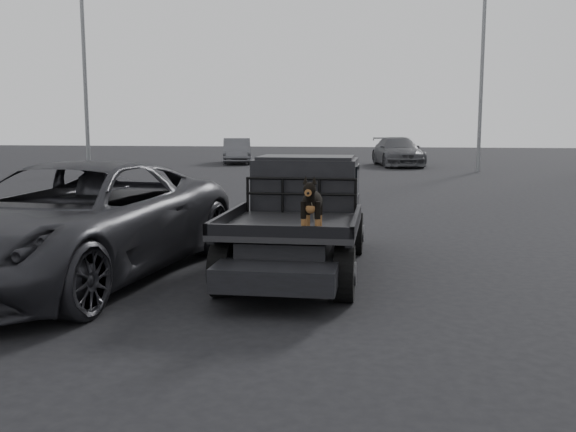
# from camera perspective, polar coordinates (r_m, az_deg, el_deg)

# --- Properties ---
(ground) EXTENTS (120.00, 120.00, 0.00)m
(ground) POSITION_cam_1_polar(r_m,az_deg,el_deg) (8.26, -4.60, -8.33)
(ground) COLOR black
(ground) RESTS_ON ground
(flatbed_ute) EXTENTS (2.00, 5.40, 0.92)m
(flatbed_ute) POSITION_cam_1_polar(r_m,az_deg,el_deg) (10.28, 1.00, -2.38)
(flatbed_ute) COLOR black
(flatbed_ute) RESTS_ON ground
(ute_cab) EXTENTS (1.72, 1.30, 0.88)m
(ute_cab) POSITION_cam_1_polar(r_m,az_deg,el_deg) (11.09, 1.65, 3.08)
(ute_cab) COLOR black
(ute_cab) RESTS_ON flatbed_ute
(headache_rack) EXTENTS (1.80, 0.08, 0.55)m
(headache_rack) POSITION_cam_1_polar(r_m,az_deg,el_deg) (10.37, 1.15, 1.81)
(headache_rack) COLOR black
(headache_rack) RESTS_ON flatbed_ute
(dog) EXTENTS (0.32, 0.60, 0.74)m
(dog) POSITION_cam_1_polar(r_m,az_deg,el_deg) (8.31, 2.16, 0.89)
(dog) COLOR black
(dog) RESTS_ON flatbed_ute
(parked_suv) EXTENTS (3.68, 6.69, 1.77)m
(parked_suv) POSITION_cam_1_polar(r_m,az_deg,el_deg) (10.19, -18.57, -0.47)
(parked_suv) COLOR #2C2C31
(parked_suv) RESTS_ON ground
(distant_car_a) EXTENTS (2.59, 4.82, 1.51)m
(distant_car_a) POSITION_cam_1_polar(r_m,az_deg,el_deg) (38.95, -4.56, 5.79)
(distant_car_a) COLOR #515156
(distant_car_a) RESTS_ON ground
(distant_car_b) EXTENTS (3.26, 5.91, 1.62)m
(distant_car_b) POSITION_cam_1_polar(r_m,az_deg,el_deg) (36.84, 9.73, 5.65)
(distant_car_b) COLOR #494A4E
(distant_car_b) RESTS_ON ground
(floodlight_near) EXTENTS (1.08, 0.28, 12.95)m
(floodlight_near) POSITION_cam_1_polar(r_m,az_deg,el_deg) (31.54, -17.81, 16.39)
(floodlight_near) COLOR slate
(floodlight_near) RESTS_ON ground
(floodlight_mid) EXTENTS (1.08, 0.28, 12.40)m
(floodlight_mid) POSITION_cam_1_polar(r_m,az_deg,el_deg) (33.23, 16.99, 15.51)
(floodlight_mid) COLOR slate
(floodlight_mid) RESTS_ON ground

